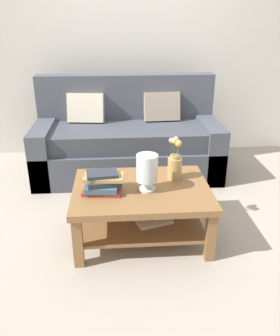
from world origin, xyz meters
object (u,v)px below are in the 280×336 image
object	(u,v)px
couch	(127,141)
glass_hurricane_vase	(147,169)
book_stack_main	(103,183)
flower_pitcher	(175,163)
coffee_table	(142,201)

from	to	relation	value
couch	glass_hurricane_vase	bearing A→B (deg)	-85.91
book_stack_main	glass_hurricane_vase	bearing A→B (deg)	0.28
couch	book_stack_main	distance (m)	1.39
couch	flower_pitcher	size ratio (longest dim) A/B	5.74
coffee_table	book_stack_main	world-z (taller)	book_stack_main
couch	coffee_table	size ratio (longest dim) A/B	1.89
glass_hurricane_vase	book_stack_main	bearing A→B (deg)	-179.72
couch	book_stack_main	size ratio (longest dim) A/B	6.25
book_stack_main	flower_pitcher	bearing A→B (deg)	18.81
flower_pitcher	coffee_table	bearing A→B (deg)	-151.51
couch	book_stack_main	bearing A→B (deg)	-99.85
book_stack_main	glass_hurricane_vase	distance (m)	0.35
couch	flower_pitcher	world-z (taller)	couch
glass_hurricane_vase	flower_pitcher	bearing A→B (deg)	38.66
coffee_table	book_stack_main	size ratio (longest dim) A/B	3.30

